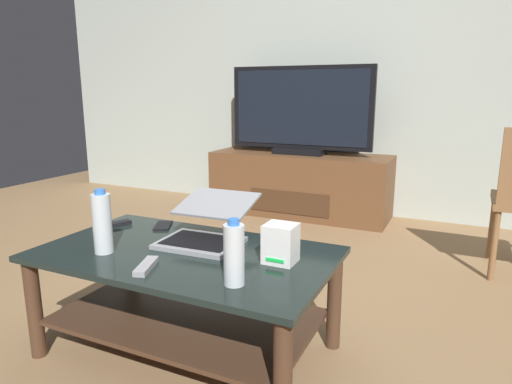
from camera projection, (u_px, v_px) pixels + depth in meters
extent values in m
plane|color=olive|center=(246.00, 327.00, 2.09)|extent=(7.68, 7.68, 0.00)
cube|color=#A8B2A8|center=(365.00, 51.00, 3.80)|extent=(6.40, 0.12, 2.80)
cube|color=black|center=(185.00, 254.00, 1.80)|extent=(1.18, 0.68, 0.02)
cube|color=#472D1E|center=(187.00, 317.00, 1.87)|extent=(1.04, 0.60, 0.02)
cylinder|color=#472D1E|center=(34.00, 309.00, 1.82)|extent=(0.06, 0.06, 0.42)
cylinder|color=#472D1E|center=(283.00, 380.00, 1.37)|extent=(0.06, 0.06, 0.42)
cylinder|color=#472D1E|center=(131.00, 261.00, 2.33)|extent=(0.06, 0.06, 0.42)
cylinder|color=#472D1E|center=(334.00, 301.00, 1.89)|extent=(0.06, 0.06, 0.42)
cube|color=brown|center=(300.00, 184.00, 3.96)|extent=(1.55, 0.51, 0.54)
cube|color=#432A18|center=(289.00, 202.00, 3.75)|extent=(0.70, 0.01, 0.19)
cube|color=black|center=(300.00, 151.00, 3.87)|extent=(0.43, 0.20, 0.05)
cube|color=black|center=(300.00, 108.00, 3.79)|extent=(1.24, 0.04, 0.69)
cube|color=black|center=(300.00, 108.00, 3.77)|extent=(1.15, 0.01, 0.62)
cylinder|color=brown|center=(492.00, 228.00, 2.90)|extent=(0.04, 0.04, 0.42)
cylinder|color=brown|center=(494.00, 246.00, 2.56)|extent=(0.04, 0.04, 0.42)
cube|color=gray|center=(200.00, 243.00, 1.88)|extent=(0.34, 0.27, 0.02)
cube|color=black|center=(200.00, 241.00, 1.87)|extent=(0.30, 0.21, 0.00)
cube|color=gray|center=(217.00, 203.00, 1.99)|extent=(0.34, 0.26, 0.07)
cube|color=silver|center=(217.00, 204.00, 1.99)|extent=(0.30, 0.23, 0.06)
cube|color=white|center=(281.00, 243.00, 1.68)|extent=(0.12, 0.11, 0.15)
cube|color=#19D84C|center=(275.00, 260.00, 1.64)|extent=(0.07, 0.00, 0.01)
cylinder|color=silver|center=(102.00, 224.00, 1.77)|extent=(0.07, 0.07, 0.24)
cylinder|color=blue|center=(100.00, 192.00, 1.74)|extent=(0.04, 0.04, 0.02)
cylinder|color=silver|center=(234.00, 255.00, 1.47)|extent=(0.07, 0.07, 0.21)
cylinder|color=blue|center=(234.00, 222.00, 1.45)|extent=(0.04, 0.04, 0.02)
cube|color=black|center=(163.00, 226.00, 2.13)|extent=(0.12, 0.16, 0.01)
cube|color=black|center=(114.00, 225.00, 2.13)|extent=(0.10, 0.16, 0.02)
cube|color=#99999E|center=(146.00, 266.00, 1.62)|extent=(0.09, 0.17, 0.02)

